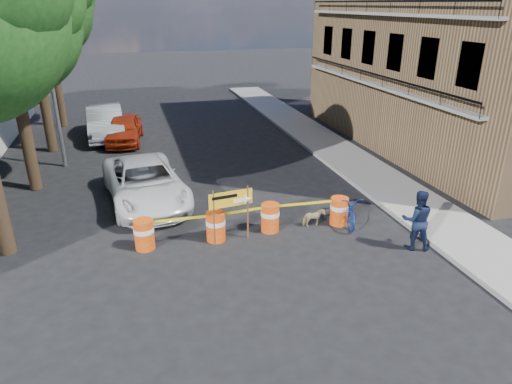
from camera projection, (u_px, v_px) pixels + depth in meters
ground at (257, 254)px, 12.91m from camera, size 120.00×120.00×0.00m
sidewalk_east at (357, 165)px, 19.76m from camera, size 2.40×40.00×0.15m
apartment_building at (463, 17)px, 20.72m from camera, size 8.00×16.00×12.00m
tree_mid_a at (5, 22)px, 15.16m from camera, size 5.25×5.00×8.68m
tree_mid_b at (28, 0)px, 19.33m from camera, size 5.67×5.40×9.62m
tree_far at (46, 11)px, 23.97m from camera, size 5.04×4.80×8.84m
streetlamp at (50, 63)px, 18.20m from camera, size 1.25×0.18×8.00m
barrel_far_left at (144, 234)px, 13.03m from camera, size 0.58×0.58×0.90m
barrel_mid_left at (216, 226)px, 13.50m from camera, size 0.58×0.58×0.90m
barrel_mid_right at (270, 217)px, 14.06m from camera, size 0.58×0.58×0.90m
barrel_far_right at (339, 210)px, 14.51m from camera, size 0.58×0.58×0.90m
detour_sign at (236, 202)px, 13.19m from camera, size 1.32×0.28×1.71m
pedestrian at (417, 220)px, 12.90m from camera, size 1.06×0.95×1.79m
bicycle at (347, 194)px, 14.43m from camera, size 0.84×1.12×1.95m
dog at (314, 218)px, 14.41m from camera, size 0.71×0.37×0.58m
suv_white at (145, 183)px, 16.02m from camera, size 3.12×5.60×1.48m
sedan_red at (124, 129)px, 23.02m from camera, size 2.10×4.26×1.40m
sedan_silver at (105, 122)px, 23.85m from camera, size 1.98×5.05×1.64m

